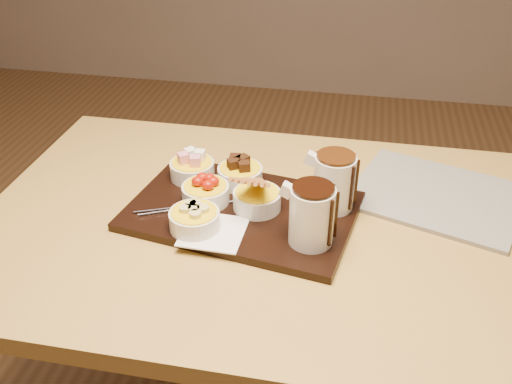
% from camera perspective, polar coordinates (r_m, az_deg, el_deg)
% --- Properties ---
extents(dining_table, '(1.20, 0.80, 0.75)m').
position_cam_1_polar(dining_table, '(1.24, 1.07, -6.55)').
color(dining_table, '#AC8A40').
rests_on(dining_table, ground).
extents(serving_board, '(0.50, 0.37, 0.02)m').
position_cam_1_polar(serving_board, '(1.20, -1.41, -1.91)').
color(serving_board, black).
rests_on(serving_board, dining_table).
extents(napkin, '(0.12, 0.12, 0.00)m').
position_cam_1_polar(napkin, '(1.12, -4.27, -3.98)').
color(napkin, white).
rests_on(napkin, serving_board).
extents(bowl_marshmallows, '(0.10, 0.10, 0.04)m').
position_cam_1_polar(bowl_marshmallows, '(1.29, -6.39, 2.22)').
color(bowl_marshmallows, silver).
rests_on(bowl_marshmallows, serving_board).
extents(bowl_cake, '(0.10, 0.10, 0.04)m').
position_cam_1_polar(bowl_cake, '(1.26, -1.60, 1.67)').
color(bowl_cake, silver).
rests_on(bowl_cake, serving_board).
extents(bowl_strawberries, '(0.10, 0.10, 0.04)m').
position_cam_1_polar(bowl_strawberries, '(1.20, -5.06, -0.17)').
color(bowl_strawberries, silver).
rests_on(bowl_strawberries, serving_board).
extents(bowl_biscotti, '(0.10, 0.10, 0.04)m').
position_cam_1_polar(bowl_biscotti, '(1.18, 0.10, -0.82)').
color(bowl_biscotti, silver).
rests_on(bowl_biscotti, serving_board).
extents(bowl_bananas, '(0.10, 0.10, 0.04)m').
position_cam_1_polar(bowl_bananas, '(1.13, -6.16, -2.82)').
color(bowl_bananas, silver).
rests_on(bowl_bananas, serving_board).
extents(pitcher_dark_chocolate, '(0.10, 0.10, 0.12)m').
position_cam_1_polar(pitcher_dark_chocolate, '(1.07, 5.59, -2.40)').
color(pitcher_dark_chocolate, silver).
rests_on(pitcher_dark_chocolate, serving_board).
extents(pitcher_milk_chocolate, '(0.10, 0.10, 0.12)m').
position_cam_1_polar(pitcher_milk_chocolate, '(1.17, 7.80, 0.93)').
color(pitcher_milk_chocolate, silver).
rests_on(pitcher_milk_chocolate, serving_board).
extents(fondue_skewers, '(0.13, 0.25, 0.01)m').
position_cam_1_polar(fondue_skewers, '(1.20, -5.96, -1.31)').
color(fondue_skewers, silver).
rests_on(fondue_skewers, serving_board).
extents(newspaper, '(0.42, 0.37, 0.01)m').
position_cam_1_polar(newspaper, '(1.31, 17.55, -0.33)').
color(newspaper, beige).
rests_on(newspaper, dining_table).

